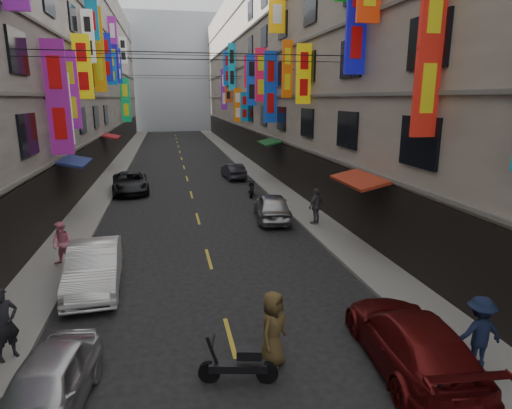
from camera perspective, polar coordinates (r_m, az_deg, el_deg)
name	(u,v)px	position (r m, az deg, el deg)	size (l,w,h in m)	color
sidewalk_left	(117,169)	(40.84, -18.05, 4.57)	(2.00, 90.00, 0.12)	slate
sidewalk_right	(247,165)	(41.25, -1.21, 5.34)	(2.00, 90.00, 0.12)	slate
building_row_left	(32,58)	(41.61, -27.66, 16.92)	(10.14, 90.00, 19.00)	#9C958E
building_row_right	(309,63)	(42.41, 7.13, 18.25)	(10.14, 90.00, 19.00)	#A5998A
haze_block	(171,74)	(90.25, -11.24, 16.72)	(18.00, 8.00, 22.00)	#B3BDC8
shop_signage	(178,57)	(33.18, -10.38, 18.79)	(14.00, 55.00, 12.23)	#0E0FA7
street_awnings	(171,158)	(24.32, -11.31, 6.05)	(13.99, 35.20, 0.41)	#12441D
overhead_cables	(186,56)	(28.26, -9.30, 18.99)	(14.00, 38.04, 1.24)	black
lane_markings	(185,172)	(37.65, -9.40, 4.24)	(0.12, 80.20, 0.01)	gold
scooter_near_right	(423,390)	(10.12, 21.38, -22.03)	(0.66, 1.78, 1.14)	black
scooter_crossing	(240,365)	(10.21, -2.21, -20.58)	(1.78, 0.66, 1.14)	black
scooter_far_right	(252,189)	(28.09, -0.60, 2.05)	(0.69, 1.78, 1.14)	black
car_left_near	(46,389)	(10.14, -26.23, -21.16)	(1.49, 3.70, 1.26)	silver
car_left_mid	(94,267)	(15.43, -20.77, -7.79)	(1.60, 4.58, 1.51)	white
car_left_far	(130,183)	(30.21, -16.43, 2.81)	(2.30, 4.99, 1.39)	black
car_right_near	(411,340)	(11.18, 19.91, -16.63)	(1.95, 4.80, 1.39)	#5E1010
car_right_mid	(272,207)	(22.43, 2.16, -0.28)	(1.71, 4.25, 1.45)	#A1A2A6
car_right_far	(233,171)	(34.15, -3.04, 4.46)	(1.30, 3.73, 1.23)	#2B2A32
pedestrian_lnear	(4,324)	(12.11, -30.54, -13.56)	(0.66, 0.61, 1.82)	black
pedestrian_lfar	(62,244)	(17.60, -24.43, -4.79)	(0.81, 0.56, 1.67)	pink
pedestrian_rnear	(479,333)	(11.44, 27.57, -14.92)	(1.15, 0.59, 1.77)	#121A33
pedestrian_rfar	(316,206)	(21.47, 8.01, -0.20)	(1.07, 0.61, 1.82)	#525355
pedestrian_crossing	(273,329)	(10.53, 2.24, -16.24)	(0.92, 0.62, 1.87)	#4F3D1F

